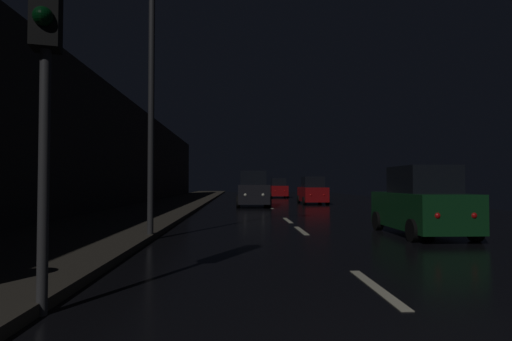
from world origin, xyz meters
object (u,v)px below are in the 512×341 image
(car_parked_right_far, at_px, (312,192))
(car_distant_taillights, at_px, (278,189))
(car_approaching_headlights, at_px, (253,190))
(car_parked_right_near, at_px, (421,204))
(traffic_light_near_left, at_px, (46,1))
(streetlamp_overhead, at_px, (168,47))

(car_parked_right_far, height_order, car_distant_taillights, car_distant_taillights)
(car_approaching_headlights, xyz_separation_m, car_distant_taillights, (3.11, 15.60, -0.13))
(car_approaching_headlights, height_order, car_parked_right_near, car_approaching_headlights)
(car_parked_right_near, xyz_separation_m, car_parked_right_far, (0.00, 17.41, -0.02))
(traffic_light_near_left, relative_size, car_parked_right_far, 1.28)
(car_approaching_headlights, height_order, car_distant_taillights, car_approaching_headlights)
(car_parked_right_near, distance_m, car_distant_taillights, 30.10)
(streetlamp_overhead, distance_m, car_parked_right_far, 19.83)
(car_parked_right_far, distance_m, car_distant_taillights, 12.72)
(streetlamp_overhead, xyz_separation_m, car_parked_right_near, (7.10, 0.62, -4.20))
(car_parked_right_near, height_order, car_distant_taillights, car_distant_taillights)
(streetlamp_overhead, bearing_deg, car_distant_taillights, 79.13)
(car_approaching_headlights, relative_size, car_parked_right_near, 1.14)
(traffic_light_near_left, bearing_deg, streetlamp_overhead, 162.76)
(car_parked_right_near, bearing_deg, car_parked_right_far, -0.00)
(car_parked_right_near, bearing_deg, car_approaching_headlights, 16.59)
(car_parked_right_near, relative_size, car_distant_taillights, 1.00)
(streetlamp_overhead, xyz_separation_m, car_parked_right_far, (7.10, 18.03, -4.22))
(car_approaching_headlights, relative_size, car_parked_right_far, 1.16)
(car_distant_taillights, bearing_deg, car_parked_right_near, -177.72)
(traffic_light_near_left, xyz_separation_m, car_distant_taillights, (6.23, 36.92, -2.68))
(streetlamp_overhead, distance_m, car_approaching_headlights, 15.88)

